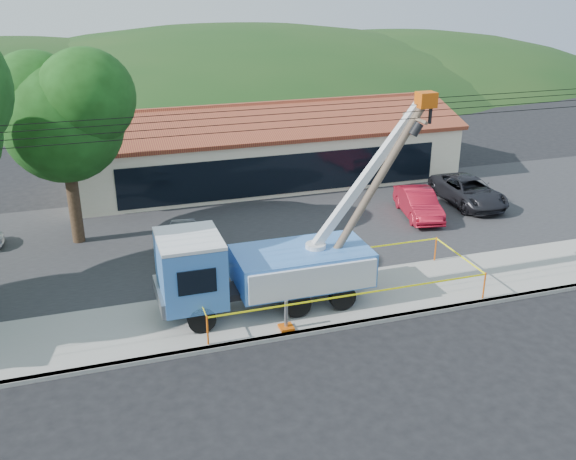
{
  "coord_description": "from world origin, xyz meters",
  "views": [
    {
      "loc": [
        -6.13,
        -16.19,
        11.86
      ],
      "look_at": [
        0.68,
        5.0,
        2.8
      ],
      "focal_mm": 40.0,
      "sensor_mm": 36.0,
      "label": 1
    }
  ],
  "objects_px": {
    "leaning_pole": "(370,193)",
    "car_silver": "(186,257)",
    "car_dark": "(467,205)",
    "utility_truck": "(259,266)",
    "car_red": "(417,218)"
  },
  "relations": [
    {
      "from": "utility_truck",
      "to": "car_silver",
      "type": "distance_m",
      "value": 6.13
    },
    {
      "from": "leaning_pole",
      "to": "car_silver",
      "type": "distance_m",
      "value": 9.4
    },
    {
      "from": "car_silver",
      "to": "car_dark",
      "type": "xyz_separation_m",
      "value": [
        15.65,
        2.1,
        0.0
      ]
    },
    {
      "from": "car_silver",
      "to": "utility_truck",
      "type": "bearing_deg",
      "value": -63.98
    },
    {
      "from": "utility_truck",
      "to": "car_silver",
      "type": "bearing_deg",
      "value": 108.61
    },
    {
      "from": "utility_truck",
      "to": "car_dark",
      "type": "height_order",
      "value": "utility_truck"
    },
    {
      "from": "leaning_pole",
      "to": "car_dark",
      "type": "distance_m",
      "value": 13.08
    },
    {
      "from": "utility_truck",
      "to": "car_red",
      "type": "bearing_deg",
      "value": 33.28
    },
    {
      "from": "car_red",
      "to": "car_dark",
      "type": "bearing_deg",
      "value": 25.38
    },
    {
      "from": "car_silver",
      "to": "car_red",
      "type": "height_order",
      "value": "car_red"
    },
    {
      "from": "utility_truck",
      "to": "car_silver",
      "type": "xyz_separation_m",
      "value": [
        -1.87,
        5.56,
        -1.8
      ]
    },
    {
      "from": "car_dark",
      "to": "car_silver",
      "type": "bearing_deg",
      "value": -171.56
    },
    {
      "from": "car_dark",
      "to": "leaning_pole",
      "type": "bearing_deg",
      "value": -139.74
    },
    {
      "from": "leaning_pole",
      "to": "car_silver",
      "type": "xyz_separation_m",
      "value": [
        -6.09,
        5.77,
        -4.25
      ]
    },
    {
      "from": "car_silver",
      "to": "car_red",
      "type": "relative_size",
      "value": 0.94
    }
  ]
}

